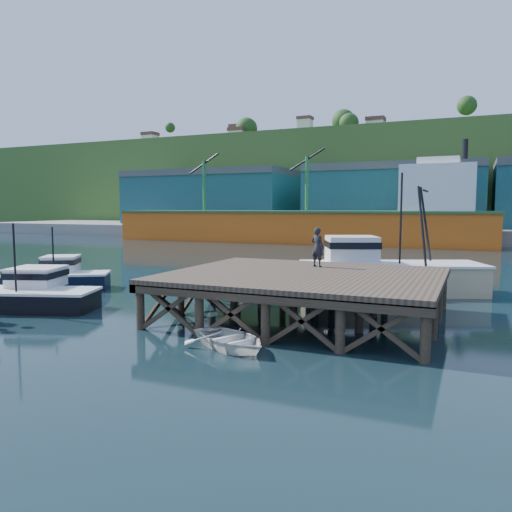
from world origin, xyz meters
The scene contains 12 objects.
ground centered at (0.00, 0.00, 0.00)m, with size 300.00×300.00×0.00m, color black.
wharf centered at (5.50, -0.19, 1.94)m, with size 12.00×10.00×2.62m.
far_quay centered at (0.00, 70.00, 1.00)m, with size 160.00×40.00×2.00m, color gray.
warehouse_left centered at (-35.00, 65.00, 6.50)m, with size 32.00×16.00×9.00m, color #1B585B.
warehouse_mid centered at (0.00, 65.00, 6.50)m, with size 28.00×16.00×9.00m, color #1B585B.
cargo_ship centered at (-8.46, 48.00, 3.31)m, with size 55.50×10.00×13.75m.
hillside centered at (0.00, 100.00, 11.00)m, with size 220.00×50.00×22.00m, color #2D511E.
boat_navy centered at (-11.44, 1.89, 0.79)m, with size 6.56×5.18×3.93m.
boat_black centered at (-8.03, -3.51, 0.80)m, with size 7.52×6.23×4.36m.
trawler centered at (7.83, 8.54, 1.47)m, with size 11.27×7.64×7.12m.
dinghy centered at (4.58, -5.80, 0.36)m, with size 2.51×3.52×0.73m, color white.
dockworker centered at (5.32, 2.51, 3.11)m, with size 0.72×0.47×1.98m, color black.
Camera 1 is at (12.54, -21.60, 5.10)m, focal length 35.00 mm.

